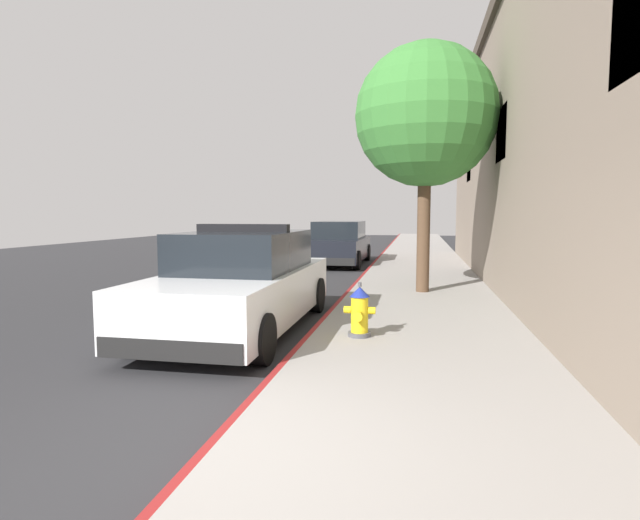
{
  "coord_description": "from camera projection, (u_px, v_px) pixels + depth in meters",
  "views": [
    {
      "loc": [
        1.46,
        -3.26,
        1.85
      ],
      "look_at": [
        -0.29,
        5.72,
        1.0
      ],
      "focal_mm": 28.3,
      "sensor_mm": 36.0,
      "label": 1
    }
  ],
  "objects": [
    {
      "name": "fire_hydrant",
      "position": [
        360.0,
        312.0,
        7.01
      ],
      "size": [
        0.44,
        0.4,
        0.76
      ],
      "color": "#4C4C51",
      "rests_on": "sidewalk_pavement"
    },
    {
      "name": "street_tree",
      "position": [
        426.0,
        116.0,
        10.74
      ],
      "size": [
        3.02,
        3.02,
        5.3
      ],
      "color": "brown",
      "rests_on": "sidewalk_pavement"
    },
    {
      "name": "police_cruiser",
      "position": [
        242.0,
        283.0,
        7.97
      ],
      "size": [
        1.94,
        4.84,
        1.68
      ],
      "color": "white",
      "rests_on": "ground"
    },
    {
      "name": "curb_painted_edge",
      "position": [
        360.0,
        280.0,
        13.41
      ],
      "size": [
        0.08,
        60.0,
        0.14
      ],
      "primitive_type": "cube",
      "color": "maroon",
      "rests_on": "ground"
    },
    {
      "name": "ground_plane",
      "position": [
        205.0,
        282.0,
        14.27
      ],
      "size": [
        31.1,
        60.0,
        0.2
      ],
      "primitive_type": "cube",
      "color": "#2B2B2D"
    },
    {
      "name": "sidewalk_pavement",
      "position": [
        421.0,
        282.0,
        13.11
      ],
      "size": [
        3.1,
        60.0,
        0.14
      ],
      "primitive_type": "cube",
      "color": "gray",
      "rests_on": "ground"
    },
    {
      "name": "parked_car_silver_ahead",
      "position": [
        339.0,
        244.0,
        18.34
      ],
      "size": [
        1.94,
        4.84,
        1.56
      ],
      "color": "black",
      "rests_on": "ground"
    }
  ]
}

